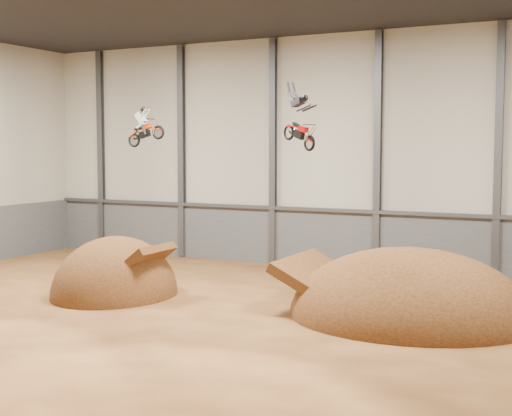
{
  "coord_description": "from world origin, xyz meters",
  "views": [
    {
      "loc": [
        15.4,
        -25.19,
        7.26
      ],
      "look_at": [
        0.87,
        4.0,
        4.5
      ],
      "focal_mm": 50.0,
      "sensor_mm": 36.0,
      "label": 1
    }
  ],
  "objects_px": {
    "fmx_rider_b": "(298,117)",
    "takeoff_ramp": "(115,295)",
    "fmx_rider_a": "(147,123)",
    "landing_ramp": "(409,318)"
  },
  "relations": [
    {
      "from": "landing_ramp",
      "to": "fmx_rider_b",
      "type": "relative_size",
      "value": 3.88
    },
    {
      "from": "takeoff_ramp",
      "to": "fmx_rider_a",
      "type": "relative_size",
      "value": 3.0
    },
    {
      "from": "fmx_rider_b",
      "to": "takeoff_ramp",
      "type": "bearing_deg",
      "value": -157.77
    },
    {
      "from": "fmx_rider_a",
      "to": "fmx_rider_b",
      "type": "relative_size",
      "value": 0.84
    },
    {
      "from": "landing_ramp",
      "to": "fmx_rider_a",
      "type": "bearing_deg",
      "value": 178.38
    },
    {
      "from": "fmx_rider_b",
      "to": "fmx_rider_a",
      "type": "bearing_deg",
      "value": -170.69
    },
    {
      "from": "fmx_rider_a",
      "to": "fmx_rider_b",
      "type": "distance_m",
      "value": 10.23
    },
    {
      "from": "landing_ramp",
      "to": "fmx_rider_a",
      "type": "relative_size",
      "value": 4.62
    },
    {
      "from": "landing_ramp",
      "to": "fmx_rider_a",
      "type": "height_order",
      "value": "fmx_rider_a"
    },
    {
      "from": "landing_ramp",
      "to": "fmx_rider_b",
      "type": "xyz_separation_m",
      "value": [
        -4.01,
        -2.86,
        8.52
      ]
    }
  ]
}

